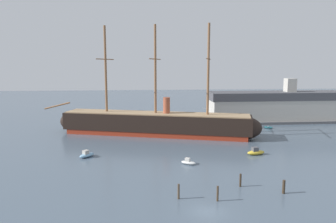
{
  "coord_description": "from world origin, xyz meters",
  "views": [
    {
      "loc": [
        -8.75,
        -39.06,
        19.2
      ],
      "look_at": [
        -2.43,
        31.37,
        8.71
      ],
      "focal_mm": 34.43,
      "sensor_mm": 36.0,
      "label": 1
    }
  ],
  "objects_px": {
    "mooring_piling_right_pair": "(284,187)",
    "dockside_warehouse_right": "(277,107)",
    "mooring_piling_nearest": "(179,191)",
    "motorboat_mid_left": "(87,155)",
    "seagull_in_flight": "(205,108)",
    "mooring_piling_midwater": "(240,180)",
    "dinghy_far_right": "(268,127)",
    "dinghy_distant_centre": "(171,121)",
    "motorboat_mid_right": "(256,152)",
    "mooring_piling_left_pair": "(218,194)",
    "motorboat_near_centre": "(188,162)",
    "dinghy_far_left": "(74,130)",
    "tall_ship": "(156,123)"
  },
  "relations": [
    {
      "from": "mooring_piling_right_pair",
      "to": "dockside_warehouse_right",
      "type": "xyz_separation_m",
      "value": [
        24.55,
        59.1,
        3.95
      ]
    },
    {
      "from": "mooring_piling_nearest",
      "to": "motorboat_mid_left",
      "type": "bearing_deg",
      "value": 126.26
    },
    {
      "from": "seagull_in_flight",
      "to": "mooring_piling_midwater",
      "type": "bearing_deg",
      "value": -87.02
    },
    {
      "from": "dinghy_far_right",
      "to": "mooring_piling_midwater",
      "type": "bearing_deg",
      "value": -117.08
    },
    {
      "from": "dinghy_far_right",
      "to": "seagull_in_flight",
      "type": "bearing_deg",
      "value": -137.72
    },
    {
      "from": "mooring_piling_right_pair",
      "to": "dinghy_distant_centre",
      "type": "bearing_deg",
      "value": 100.15
    },
    {
      "from": "motorboat_mid_right",
      "to": "mooring_piling_right_pair",
      "type": "distance_m",
      "value": 20.82
    },
    {
      "from": "mooring_piling_left_pair",
      "to": "motorboat_near_centre",
      "type": "bearing_deg",
      "value": 95.2
    },
    {
      "from": "motorboat_mid_left",
      "to": "seagull_in_flight",
      "type": "xyz_separation_m",
      "value": [
        25.58,
        4.0,
        8.88
      ]
    },
    {
      "from": "motorboat_near_centre",
      "to": "mooring_piling_nearest",
      "type": "relative_size",
      "value": 1.41
    },
    {
      "from": "dinghy_distant_centre",
      "to": "dinghy_far_left",
      "type": "bearing_deg",
      "value": -160.32
    },
    {
      "from": "dinghy_distant_centre",
      "to": "dinghy_far_right",
      "type": "bearing_deg",
      "value": -24.56
    },
    {
      "from": "mooring_piling_nearest",
      "to": "seagull_in_flight",
      "type": "distance_m",
      "value": 29.19
    },
    {
      "from": "motorboat_near_centre",
      "to": "mooring_piling_midwater",
      "type": "xyz_separation_m",
      "value": [
        6.44,
        -12.02,
        0.61
      ]
    },
    {
      "from": "motorboat_near_centre",
      "to": "motorboat_mid_right",
      "type": "xyz_separation_m",
      "value": [
        15.34,
        5.32,
        0.15
      ]
    },
    {
      "from": "motorboat_mid_left",
      "to": "mooring_piling_nearest",
      "type": "relative_size",
      "value": 1.67
    },
    {
      "from": "mooring_piling_nearest",
      "to": "motorboat_mid_right",
      "type": "bearing_deg",
      "value": 47.76
    },
    {
      "from": "dinghy_far_left",
      "to": "mooring_piling_right_pair",
      "type": "distance_m",
      "value": 64.1
    },
    {
      "from": "motorboat_mid_left",
      "to": "mooring_piling_right_pair",
      "type": "bearing_deg",
      "value": -34.09
    },
    {
      "from": "mooring_piling_left_pair",
      "to": "mooring_piling_right_pair",
      "type": "bearing_deg",
      "value": 9.66
    },
    {
      "from": "tall_ship",
      "to": "motorboat_mid_right",
      "type": "xyz_separation_m",
      "value": [
        20.27,
        -21.28,
        -2.62
      ]
    },
    {
      "from": "tall_ship",
      "to": "motorboat_near_centre",
      "type": "distance_m",
      "value": 27.19
    },
    {
      "from": "mooring_piling_right_pair",
      "to": "seagull_in_flight",
      "type": "height_order",
      "value": "seagull_in_flight"
    },
    {
      "from": "mooring_piling_right_pair",
      "to": "motorboat_mid_left",
      "type": "bearing_deg",
      "value": 145.91
    },
    {
      "from": "motorboat_mid_left",
      "to": "dinghy_far_right",
      "type": "distance_m",
      "value": 55.75
    },
    {
      "from": "tall_ship",
      "to": "mooring_piling_right_pair",
      "type": "distance_m",
      "value": 45.2
    },
    {
      "from": "tall_ship",
      "to": "motorboat_mid_left",
      "type": "relative_size",
      "value": 16.02
    },
    {
      "from": "motorboat_mid_right",
      "to": "seagull_in_flight",
      "type": "relative_size",
      "value": 3.69
    },
    {
      "from": "dinghy_far_left",
      "to": "dockside_warehouse_right",
      "type": "distance_m",
      "value": 65.69
    },
    {
      "from": "motorboat_mid_right",
      "to": "dinghy_far_left",
      "type": "xyz_separation_m",
      "value": [
        -43.61,
        29.28,
        -0.37
      ]
    },
    {
      "from": "tall_ship",
      "to": "dinghy_far_left",
      "type": "xyz_separation_m",
      "value": [
        -23.34,
        8.0,
        -2.99
      ]
    },
    {
      "from": "tall_ship",
      "to": "dinghy_distant_centre",
      "type": "height_order",
      "value": "tall_ship"
    },
    {
      "from": "motorboat_mid_left",
      "to": "dinghy_distant_centre",
      "type": "distance_m",
      "value": 44.1
    },
    {
      "from": "motorboat_mid_left",
      "to": "mooring_piling_midwater",
      "type": "xyz_separation_m",
      "value": [
        26.76,
        -18.69,
        0.51
      ]
    },
    {
      "from": "dinghy_distant_centre",
      "to": "mooring_piling_midwater",
      "type": "height_order",
      "value": "mooring_piling_midwater"
    },
    {
      "from": "dinghy_far_right",
      "to": "dockside_warehouse_right",
      "type": "distance_m",
      "value": 14.45
    },
    {
      "from": "dinghy_distant_centre",
      "to": "motorboat_mid_right",
      "type": "bearing_deg",
      "value": -70.5
    },
    {
      "from": "mooring_piling_nearest",
      "to": "mooring_piling_midwater",
      "type": "bearing_deg",
      "value": 20.19
    },
    {
      "from": "dinghy_distant_centre",
      "to": "mooring_piling_midwater",
      "type": "distance_m",
      "value": 57.41
    },
    {
      "from": "tall_ship",
      "to": "motorboat_near_centre",
      "type": "relative_size",
      "value": 18.99
    },
    {
      "from": "motorboat_mid_left",
      "to": "motorboat_mid_right",
      "type": "distance_m",
      "value": 35.68
    },
    {
      "from": "motorboat_near_centre",
      "to": "dinghy_distant_centre",
      "type": "distance_m",
      "value": 45.16
    },
    {
      "from": "dockside_warehouse_right",
      "to": "motorboat_near_centre",
      "type": "bearing_deg",
      "value": -129.84
    },
    {
      "from": "mooring_piling_midwater",
      "to": "motorboat_mid_right",
      "type": "bearing_deg",
      "value": 62.83
    },
    {
      "from": "dinghy_far_left",
      "to": "mooring_piling_midwater",
      "type": "xyz_separation_m",
      "value": [
        34.71,
        -46.61,
        0.83
      ]
    },
    {
      "from": "tall_ship",
      "to": "dockside_warehouse_right",
      "type": "height_order",
      "value": "tall_ship"
    },
    {
      "from": "motorboat_mid_right",
      "to": "mooring_piling_nearest",
      "type": "bearing_deg",
      "value": -132.24
    },
    {
      "from": "tall_ship",
      "to": "dockside_warehouse_right",
      "type": "distance_m",
      "value": 45.01
    },
    {
      "from": "dinghy_far_left",
      "to": "mooring_piling_left_pair",
      "type": "xyz_separation_m",
      "value": [
        29.82,
        -51.61,
        0.9
      ]
    },
    {
      "from": "motorboat_near_centre",
      "to": "dinghy_far_left",
      "type": "height_order",
      "value": "motorboat_near_centre"
    }
  ]
}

